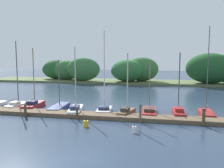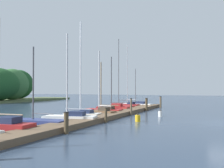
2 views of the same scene
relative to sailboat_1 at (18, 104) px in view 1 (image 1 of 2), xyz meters
name	(u,v)px [view 1 (image 1 of 2)]	position (x,y,z in m)	size (l,w,h in m)	color
ground	(77,159)	(11.01, -11.54, -0.40)	(160.00, 160.00, 0.00)	#28384C
dock_pier	(111,116)	(11.01, -2.29, -0.23)	(30.61, 1.80, 0.35)	brown
far_shore	(160,71)	(15.22, 26.15, 2.22)	(65.25, 8.57, 6.44)	#56663D
sailboat_1	(18,104)	(0.00, 0.00, 0.00)	(1.39, 3.33, 7.31)	white
sailboat_2	(34,105)	(1.88, 0.18, -0.01)	(1.60, 4.01, 6.52)	maroon
sailboat_3	(59,107)	(4.80, 0.26, -0.13)	(1.66, 4.42, 5.31)	navy
sailboat_4	(76,109)	(7.10, -0.98, -0.01)	(1.92, 4.13, 6.55)	white
sailboat_5	(104,108)	(9.94, -0.39, 0.04)	(1.69, 3.23, 8.17)	silver
sailboat_6	(127,111)	(12.30, -0.94, 0.02)	(1.52, 3.16, 5.97)	brown
sailboat_7	(149,111)	(14.41, -0.17, -0.09)	(1.48, 4.02, 5.16)	maroon
sailboat_8	(178,111)	(17.19, -0.07, -0.01)	(1.12, 3.73, 6.03)	maroon
sailboat_9	(206,113)	(19.75, 0.17, -0.07)	(1.20, 3.44, 8.46)	maroon
mooring_piling_1	(25,110)	(3.00, -3.45, 0.21)	(0.30, 0.30, 1.21)	#4C3D28
mooring_piling_2	(77,113)	(8.15, -3.45, 0.15)	(0.23, 0.23, 1.09)	#4C3D28
mooring_piling_3	(140,114)	(13.82, -3.40, 0.40)	(0.20, 0.20, 1.59)	brown
mooring_piling_4	(204,118)	(18.97, -3.40, 0.33)	(0.29, 0.29, 1.44)	#4C3D28
channel_buoy_0	(134,129)	(13.61, -6.18, -0.14)	(0.33, 0.33, 0.61)	white
channel_buoy_1	(86,123)	(9.59, -5.41, -0.14)	(0.39, 0.39, 0.64)	gold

